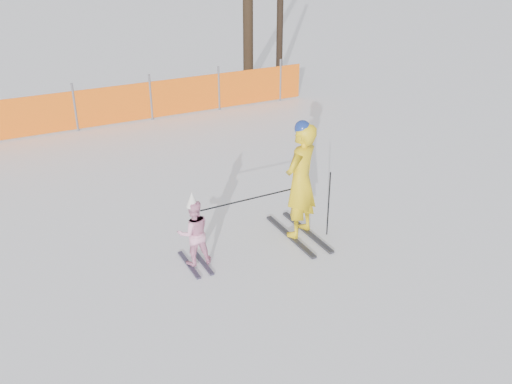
{
  "coord_description": "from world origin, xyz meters",
  "views": [
    {
      "loc": [
        -3.75,
        -6.83,
        4.94
      ],
      "look_at": [
        0.0,
        0.5,
        1.0
      ],
      "focal_mm": 40.0,
      "sensor_mm": 36.0,
      "label": 1
    }
  ],
  "objects": [
    {
      "name": "adult",
      "position": [
        0.82,
        0.48,
        1.04
      ],
      "size": [
        0.87,
        1.56,
        2.08
      ],
      "color": "black",
      "rests_on": "ground"
    },
    {
      "name": "safety_fence",
      "position": [
        -3.19,
        7.75,
        0.56
      ],
      "size": [
        16.67,
        0.06,
        1.25
      ],
      "color": "#595960",
      "rests_on": "ground"
    },
    {
      "name": "child",
      "position": [
        -1.11,
        0.44,
        0.58
      ],
      "size": [
        0.57,
        0.85,
        1.26
      ],
      "color": "black",
      "rests_on": "ground"
    },
    {
      "name": "ground",
      "position": [
        0.0,
        0.0,
        0.0
      ],
      "size": [
        120.0,
        120.0,
        0.0
      ],
      "primitive_type": "plane",
      "color": "white",
      "rests_on": "ground"
    },
    {
      "name": "ski_poles",
      "position": [
        0.44,
        0.39,
        0.78
      ],
      "size": [
        2.27,
        0.22,
        1.18
      ],
      "color": "black",
      "rests_on": "ground"
    }
  ]
}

